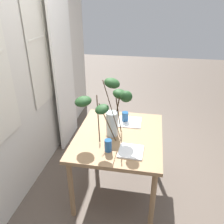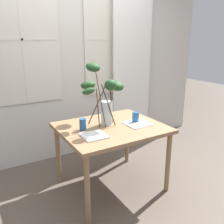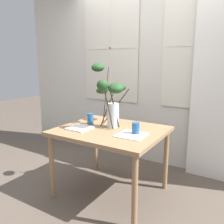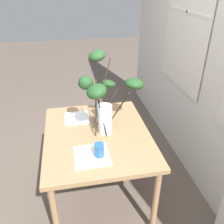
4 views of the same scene
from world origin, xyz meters
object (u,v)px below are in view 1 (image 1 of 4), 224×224
vase_with_branches (109,107)px  plate_square_left (131,151)px  dining_table (119,141)px  drinking_glass_blue_left (108,145)px  drinking_glass_blue_right (125,117)px  plate_square_right (130,122)px

vase_with_branches → plate_square_left: size_ratio=3.04×
dining_table → drinking_glass_blue_left: (-0.32, 0.06, 0.14)m
dining_table → drinking_glass_blue_left: size_ratio=8.93×
vase_with_branches → plate_square_left: (-0.24, -0.26, -0.34)m
dining_table → vase_with_branches: size_ratio=1.55×
vase_with_branches → drinking_glass_blue_right: bearing=-18.2°
plate_square_right → drinking_glass_blue_left: bearing=166.8°
drinking_glass_blue_right → plate_square_right: bearing=-105.2°
drinking_glass_blue_right → plate_square_right: drinking_glass_blue_right is taller
drinking_glass_blue_right → plate_square_right: (-0.02, -0.06, -0.06)m
drinking_glass_blue_left → drinking_glass_blue_right: bearing=-7.7°
vase_with_branches → drinking_glass_blue_left: (-0.26, -0.04, -0.28)m
vase_with_branches → drinking_glass_blue_left: bearing=-171.9°
drinking_glass_blue_right → plate_square_left: size_ratio=0.51×
dining_table → vase_with_branches: (-0.06, 0.10, 0.43)m
dining_table → drinking_glass_blue_right: 0.34m
plate_square_left → vase_with_branches: bearing=47.1°
drinking_glass_blue_left → drinking_glass_blue_right: (0.63, -0.08, -0.00)m
dining_table → plate_square_left: 0.35m
plate_square_left → plate_square_right: plate_square_left is taller
plate_square_left → plate_square_right: size_ratio=0.86×
drinking_glass_blue_left → plate_square_right: 0.63m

